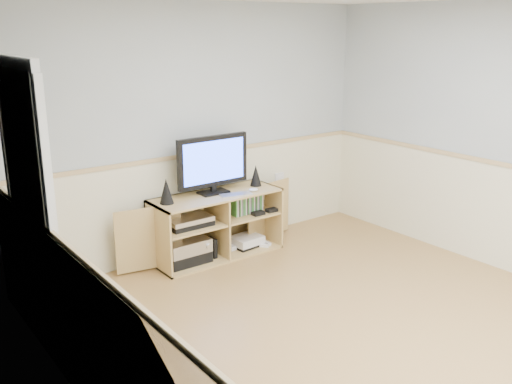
# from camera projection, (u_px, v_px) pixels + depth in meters

# --- Properties ---
(room) EXTENTS (4.04, 4.54, 2.54)m
(room) POSITION_uv_depth(u_px,v_px,m) (351.00, 178.00, 4.07)
(room) COLOR tan
(room) RESTS_ON ground
(media_cabinet) EXTENTS (2.08, 0.50, 0.65)m
(media_cabinet) POSITION_uv_depth(u_px,v_px,m) (214.00, 223.00, 5.81)
(media_cabinet) COLOR tan
(media_cabinet) RESTS_ON floor
(monitor) EXTENTS (0.79, 0.18, 0.58)m
(monitor) POSITION_uv_depth(u_px,v_px,m) (213.00, 163.00, 5.62)
(monitor) COLOR black
(monitor) RESTS_ON media_cabinet
(speaker_left) EXTENTS (0.13, 0.13, 0.24)m
(speaker_left) POSITION_uv_depth(u_px,v_px,m) (166.00, 191.00, 5.34)
(speaker_left) COLOR black
(speaker_left) RESTS_ON media_cabinet
(speaker_right) EXTENTS (0.12, 0.12, 0.22)m
(speaker_right) POSITION_uv_depth(u_px,v_px,m) (256.00, 175.00, 5.95)
(speaker_right) COLOR black
(speaker_right) RESTS_ON media_cabinet
(keyboard) EXTENTS (0.33, 0.19, 0.01)m
(keyboard) POSITION_uv_depth(u_px,v_px,m) (236.00, 194.00, 5.64)
(keyboard) COLOR silver
(keyboard) RESTS_ON media_cabinet
(mouse) EXTENTS (0.11, 0.09, 0.04)m
(mouse) POSITION_uv_depth(u_px,v_px,m) (253.00, 190.00, 5.77)
(mouse) COLOR white
(mouse) RESTS_ON media_cabinet
(av_components) EXTENTS (0.52, 0.32, 0.47)m
(av_components) POSITION_uv_depth(u_px,v_px,m) (187.00, 243.00, 5.59)
(av_components) COLOR black
(av_components) RESTS_ON media_cabinet
(game_consoles) EXTENTS (0.45, 0.30, 0.11)m
(game_consoles) POSITION_uv_depth(u_px,v_px,m) (245.00, 242.00, 6.02)
(game_consoles) COLOR white
(game_consoles) RESTS_ON media_cabinet
(game_cases) EXTENTS (0.34, 0.14, 0.19)m
(game_cases) POSITION_uv_depth(u_px,v_px,m) (246.00, 204.00, 5.91)
(game_cases) COLOR #3F8C3F
(game_cases) RESTS_ON media_cabinet
(wall_outlet) EXTENTS (0.12, 0.03, 0.12)m
(wall_outlet) POSITION_uv_depth(u_px,v_px,m) (279.00, 178.00, 6.47)
(wall_outlet) COLOR white
(wall_outlet) RESTS_ON wall_back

